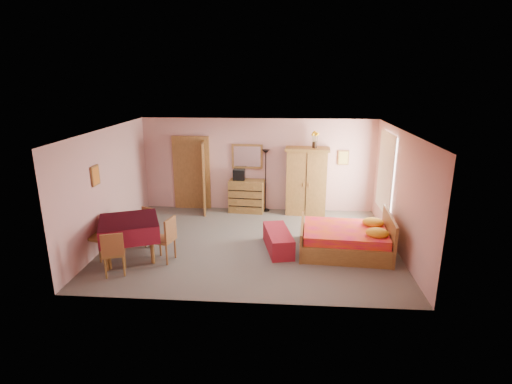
# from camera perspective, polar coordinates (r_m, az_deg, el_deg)

# --- Properties ---
(floor) EXTENTS (6.50, 6.50, 0.00)m
(floor) POSITION_cam_1_polar(r_m,az_deg,el_deg) (9.27, -0.76, -7.35)
(floor) COLOR slate
(floor) RESTS_ON ground
(ceiling) EXTENTS (6.50, 6.50, 0.00)m
(ceiling) POSITION_cam_1_polar(r_m,az_deg,el_deg) (8.56, -0.82, 8.80)
(ceiling) COLOR brown
(ceiling) RESTS_ON wall_back
(wall_back) EXTENTS (6.50, 0.10, 2.60)m
(wall_back) POSITION_cam_1_polar(r_m,az_deg,el_deg) (11.24, 0.32, 3.88)
(wall_back) COLOR #CA9492
(wall_back) RESTS_ON floor
(wall_front) EXTENTS (6.50, 0.10, 2.60)m
(wall_front) POSITION_cam_1_polar(r_m,az_deg,el_deg) (6.47, -2.72, -5.65)
(wall_front) COLOR #CA9492
(wall_front) RESTS_ON floor
(wall_left) EXTENTS (0.10, 5.00, 2.60)m
(wall_left) POSITION_cam_1_polar(r_m,az_deg,el_deg) (9.66, -20.38, 0.77)
(wall_left) COLOR #CA9492
(wall_left) RESTS_ON floor
(wall_right) EXTENTS (0.10, 5.00, 2.60)m
(wall_right) POSITION_cam_1_polar(r_m,az_deg,el_deg) (9.14, 19.95, -0.03)
(wall_right) COLOR #CA9492
(wall_right) RESTS_ON floor
(doorway) EXTENTS (1.06, 0.12, 2.15)m
(doorway) POSITION_cam_1_polar(r_m,az_deg,el_deg) (11.56, -9.14, 2.62)
(doorway) COLOR #9E6B35
(doorway) RESTS_ON floor
(window) EXTENTS (0.08, 1.40, 1.95)m
(window) POSITION_cam_1_polar(r_m,az_deg,el_deg) (10.22, 18.08, 2.67)
(window) COLOR white
(window) RESTS_ON wall_right
(picture_left) EXTENTS (0.04, 0.32, 0.42)m
(picture_left) POSITION_cam_1_polar(r_m,az_deg,el_deg) (9.03, -21.98, 2.19)
(picture_left) COLOR orange
(picture_left) RESTS_ON wall_left
(picture_back) EXTENTS (0.30, 0.04, 0.40)m
(picture_back) POSITION_cam_1_polar(r_m,az_deg,el_deg) (11.25, 12.38, 4.82)
(picture_back) COLOR #D8BF59
(picture_back) RESTS_ON wall_back
(chest_of_drawers) EXTENTS (1.00, 0.56, 0.91)m
(chest_of_drawers) POSITION_cam_1_polar(r_m,az_deg,el_deg) (11.24, -1.34, -0.57)
(chest_of_drawers) COLOR olive
(chest_of_drawers) RESTS_ON floor
(wall_mirror) EXTENTS (0.87, 0.07, 0.69)m
(wall_mirror) POSITION_cam_1_polar(r_m,az_deg,el_deg) (11.17, -1.27, 5.11)
(wall_mirror) COLOR silver
(wall_mirror) RESTS_ON wall_back
(stereo) EXTENTS (0.33, 0.24, 0.30)m
(stereo) POSITION_cam_1_polar(r_m,az_deg,el_deg) (11.12, -2.44, 2.49)
(stereo) COLOR black
(stereo) RESTS_ON chest_of_drawers
(floor_lamp) EXTENTS (0.25, 0.25, 1.76)m
(floor_lamp) POSITION_cam_1_polar(r_m,az_deg,el_deg) (11.19, 1.38, 1.61)
(floor_lamp) COLOR black
(floor_lamp) RESTS_ON floor
(wardrobe) EXTENTS (1.22, 0.69, 1.86)m
(wardrobe) POSITION_cam_1_polar(r_m,az_deg,el_deg) (11.03, 7.21, 1.52)
(wardrobe) COLOR #A47537
(wardrobe) RESTS_ON floor
(sunflower_vase) EXTENTS (0.19, 0.19, 0.45)m
(sunflower_vase) POSITION_cam_1_polar(r_m,az_deg,el_deg) (10.81, 8.40, 7.44)
(sunflower_vase) COLOR yellow
(sunflower_vase) RESTS_ON wardrobe
(bed) EXTENTS (2.03, 1.65, 0.89)m
(bed) POSITION_cam_1_polar(r_m,az_deg,el_deg) (8.90, 12.56, -5.68)
(bed) COLOR #CC1343
(bed) RESTS_ON floor
(bench) EXTENTS (0.74, 1.38, 0.44)m
(bench) POSITION_cam_1_polar(r_m,az_deg,el_deg) (8.90, 3.18, -6.89)
(bench) COLOR maroon
(bench) RESTS_ON floor
(dining_table) EXTENTS (1.52, 1.52, 0.85)m
(dining_table) POSITION_cam_1_polar(r_m,az_deg,el_deg) (8.83, -17.53, -6.39)
(dining_table) COLOR maroon
(dining_table) RESTS_ON floor
(chair_south) EXTENTS (0.52, 0.52, 0.90)m
(chair_south) POSITION_cam_1_polar(r_m,az_deg,el_deg) (8.23, -19.62, -8.11)
(chair_south) COLOR olive
(chair_south) RESTS_ON floor
(chair_north) EXTENTS (0.50, 0.50, 0.83)m
(chair_north) POSITION_cam_1_polar(r_m,az_deg,el_deg) (9.46, -15.70, -4.79)
(chair_north) COLOR olive
(chair_north) RESTS_ON floor
(chair_west) EXTENTS (0.55, 0.55, 1.00)m
(chair_west) POSITION_cam_1_polar(r_m,az_deg,el_deg) (9.03, -21.72, -5.82)
(chair_west) COLOR olive
(chair_west) RESTS_ON floor
(chair_east) EXTENTS (0.52, 0.52, 0.95)m
(chair_east) POSITION_cam_1_polar(r_m,az_deg,el_deg) (8.50, -13.19, -6.56)
(chair_east) COLOR #925D31
(chair_east) RESTS_ON floor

